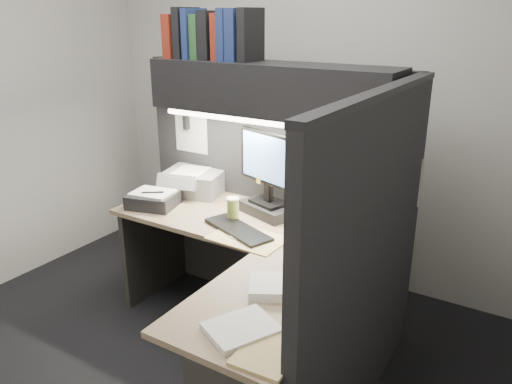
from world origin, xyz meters
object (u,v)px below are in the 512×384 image
(monitor, at_px, (268,183))
(coffee_cup, at_px, (233,210))
(desk, at_px, (244,321))
(keyboard, at_px, (238,230))
(notebook_stack, at_px, (153,200))
(overhead_shelf, at_px, (269,89))
(printer, at_px, (195,182))
(telephone, at_px, (370,225))

(monitor, distance_m, coffee_cup, 0.28)
(desk, relative_size, keyboard, 3.58)
(keyboard, relative_size, notebook_stack, 1.60)
(coffee_cup, bearing_deg, overhead_shelf, 68.75)
(overhead_shelf, height_order, notebook_stack, overhead_shelf)
(overhead_shelf, height_order, printer, overhead_shelf)
(keyboard, xyz_separation_m, printer, (-0.63, 0.40, 0.07))
(keyboard, bearing_deg, monitor, 109.21)
(monitor, xyz_separation_m, notebook_stack, (-0.71, -0.28, -0.16))
(coffee_cup, height_order, notebook_stack, coffee_cup)
(keyboard, xyz_separation_m, coffee_cup, (-0.12, 0.12, 0.06))
(overhead_shelf, distance_m, coffee_cup, 0.75)
(desk, distance_m, printer, 1.26)
(overhead_shelf, height_order, monitor, overhead_shelf)
(desk, xyz_separation_m, notebook_stack, (-0.98, 0.42, 0.33))
(monitor, xyz_separation_m, keyboard, (-0.01, -0.32, -0.20))
(overhead_shelf, height_order, keyboard, overhead_shelf)
(keyboard, bearing_deg, notebook_stack, -162.54)
(coffee_cup, xyz_separation_m, notebook_stack, (-0.58, -0.08, -0.02))
(coffee_cup, xyz_separation_m, printer, (-0.52, 0.28, 0.01))
(monitor, height_order, printer, monitor)
(keyboard, height_order, coffee_cup, coffee_cup)
(desk, xyz_separation_m, coffee_cup, (-0.40, 0.50, 0.36))
(printer, bearing_deg, coffee_cup, -43.15)
(monitor, distance_m, printer, 0.66)
(monitor, xyz_separation_m, coffee_cup, (-0.13, -0.20, -0.14))
(telephone, relative_size, printer, 0.54)
(telephone, distance_m, coffee_cup, 0.81)
(desk, height_order, telephone, telephone)
(desk, height_order, monitor, monitor)
(telephone, bearing_deg, coffee_cup, -135.14)
(desk, xyz_separation_m, monitor, (-0.27, 0.70, 0.50))
(desk, xyz_separation_m, telephone, (0.36, 0.77, 0.33))
(telephone, distance_m, printer, 1.28)
(desk, distance_m, coffee_cup, 0.73)
(keyboard, bearing_deg, printer, 168.80)
(printer, bearing_deg, notebook_stack, -114.19)
(overhead_shelf, relative_size, keyboard, 3.26)
(keyboard, distance_m, coffee_cup, 0.18)
(overhead_shelf, bearing_deg, notebook_stack, -153.96)
(telephone, distance_m, notebook_stack, 1.38)
(coffee_cup, height_order, printer, printer)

